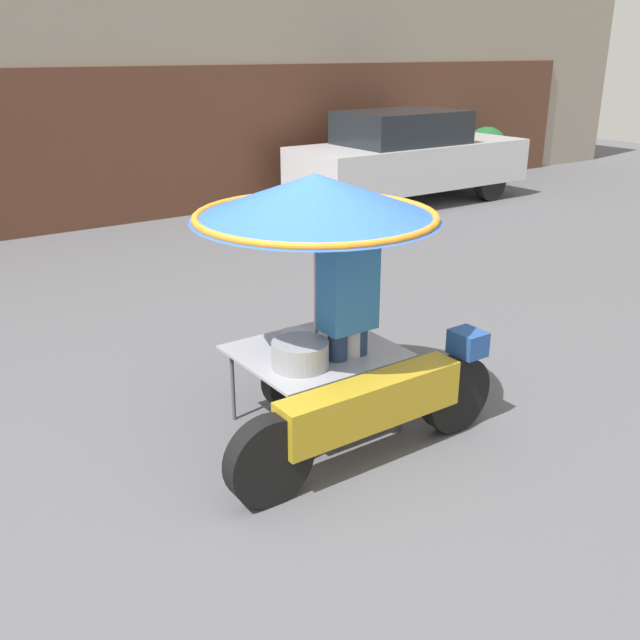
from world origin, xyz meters
TOP-DOWN VIEW (x-y plane):
  - ground_plane at (0.00, 0.00)m, footprint 36.00×36.00m
  - vendor_motorcycle_cart at (0.40, 0.30)m, footprint 2.17×1.71m
  - vendor_person at (0.52, 0.18)m, footprint 0.38×0.22m
  - parked_car at (6.43, 6.22)m, footprint 4.45×1.66m
  - potted_plant at (9.43, 7.11)m, footprint 0.87×0.87m

SIDE VIEW (x-z plane):
  - ground_plane at x=0.00m, z-range 0.00..0.00m
  - potted_plant at x=9.43m, z-range 0.10..1.22m
  - parked_car at x=6.43m, z-range 0.01..1.65m
  - vendor_person at x=0.52m, z-range 0.10..1.75m
  - vendor_motorcycle_cart at x=0.40m, z-range 0.46..2.34m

